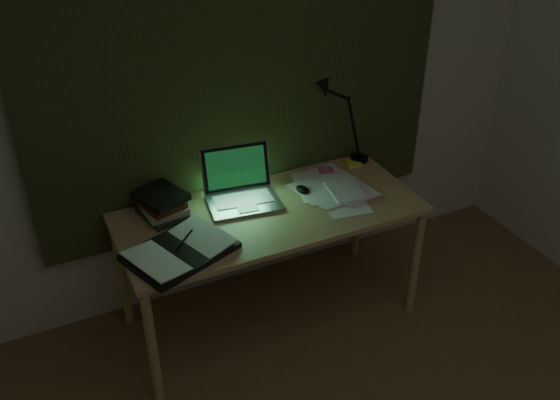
{
  "coord_description": "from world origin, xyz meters",
  "views": [
    {
      "loc": [
        -1.1,
        -0.77,
        2.37
      ],
      "look_at": [
        -0.03,
        1.47,
        0.82
      ],
      "focal_mm": 40.0,
      "sensor_mm": 36.0,
      "label": 1
    }
  ],
  "objects_px": {
    "open_textbook": "(180,250)",
    "desk_lamp": "(362,114)",
    "laptop": "(243,183)",
    "desk": "(270,266)",
    "loose_papers": "(334,192)",
    "book_stack": "(162,204)"
  },
  "relations": [
    {
      "from": "open_textbook",
      "to": "desk_lamp",
      "type": "height_order",
      "value": "desk_lamp"
    },
    {
      "from": "laptop",
      "to": "desk_lamp",
      "type": "distance_m",
      "value": 0.8
    },
    {
      "from": "desk_lamp",
      "to": "desk",
      "type": "bearing_deg",
      "value": -150.39
    },
    {
      "from": "desk",
      "to": "open_textbook",
      "type": "height_order",
      "value": "open_textbook"
    },
    {
      "from": "laptop",
      "to": "loose_papers",
      "type": "distance_m",
      "value": 0.49
    },
    {
      "from": "desk",
      "to": "laptop",
      "type": "bearing_deg",
      "value": 129.62
    },
    {
      "from": "desk",
      "to": "open_textbook",
      "type": "xyz_separation_m",
      "value": [
        -0.51,
        -0.15,
        0.36
      ]
    },
    {
      "from": "laptop",
      "to": "book_stack",
      "type": "height_order",
      "value": "laptop"
    },
    {
      "from": "desk",
      "to": "desk_lamp",
      "type": "xyz_separation_m",
      "value": [
        0.68,
        0.26,
        0.63
      ]
    },
    {
      "from": "desk",
      "to": "loose_papers",
      "type": "height_order",
      "value": "loose_papers"
    },
    {
      "from": "desk",
      "to": "laptop",
      "type": "relative_size",
      "value": 3.76
    },
    {
      "from": "desk",
      "to": "desk_lamp",
      "type": "bearing_deg",
      "value": 21.25
    },
    {
      "from": "book_stack",
      "to": "desk_lamp",
      "type": "height_order",
      "value": "desk_lamp"
    },
    {
      "from": "book_stack",
      "to": "desk_lamp",
      "type": "relative_size",
      "value": 0.41
    },
    {
      "from": "open_textbook",
      "to": "desk_lamp",
      "type": "xyz_separation_m",
      "value": [
        1.19,
        0.41,
        0.27
      ]
    },
    {
      "from": "desk",
      "to": "laptop",
      "type": "height_order",
      "value": "laptop"
    },
    {
      "from": "open_textbook",
      "to": "loose_papers",
      "type": "distance_m",
      "value": 0.89
    },
    {
      "from": "open_textbook",
      "to": "book_stack",
      "type": "bearing_deg",
      "value": 65.72
    },
    {
      "from": "laptop",
      "to": "loose_papers",
      "type": "height_order",
      "value": "laptop"
    },
    {
      "from": "laptop",
      "to": "open_textbook",
      "type": "distance_m",
      "value": 0.5
    },
    {
      "from": "open_textbook",
      "to": "book_stack",
      "type": "relative_size",
      "value": 1.96
    },
    {
      "from": "laptop",
      "to": "book_stack",
      "type": "distance_m",
      "value": 0.41
    }
  ]
}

